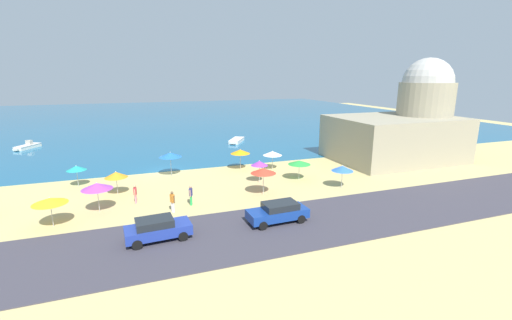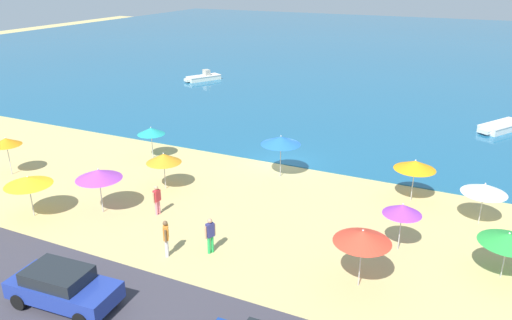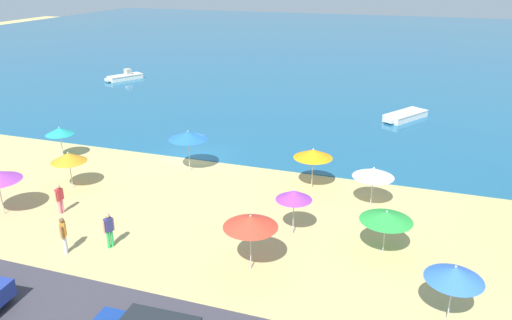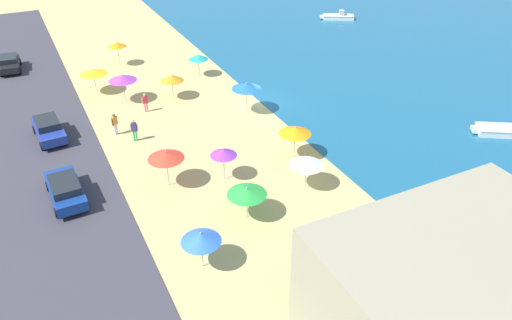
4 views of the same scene
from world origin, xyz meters
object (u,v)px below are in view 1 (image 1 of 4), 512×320
at_px(beach_umbrella_9, 263,171).
at_px(parked_car_1, 157,229).
at_px(beach_umbrella_1, 97,186).
at_px(beach_umbrella_8, 170,155).
at_px(bather_2, 191,194).
at_px(parked_car_2, 278,212).
at_px(beach_umbrella_4, 50,201).
at_px(beach_umbrella_11, 273,153).
at_px(beach_umbrella_6, 259,163).
at_px(beach_umbrella_10, 299,162).
at_px(beach_umbrella_7, 116,175).
at_px(beach_umbrella_0, 342,168).
at_px(bather_0, 172,201).
at_px(beach_umbrella_2, 240,152).
at_px(skiff_offshore, 28,146).
at_px(beach_umbrella_3, 76,168).
at_px(skiff_nearshore, 237,140).
at_px(bather_1, 135,193).

xyz_separation_m(beach_umbrella_9, parked_car_1, (-9.89, -6.12, -1.43)).
height_order(beach_umbrella_1, beach_umbrella_8, beach_umbrella_8).
height_order(bather_2, parked_car_2, bather_2).
relative_size(beach_umbrella_4, beach_umbrella_11, 1.07).
distance_m(beach_umbrella_6, beach_umbrella_10, 4.35).
height_order(beach_umbrella_7, beach_umbrella_11, beach_umbrella_7).
bearing_deg(beach_umbrella_0, beach_umbrella_7, 165.66).
bearing_deg(beach_umbrella_9, bather_0, -169.94).
bearing_deg(beach_umbrella_2, beach_umbrella_11, -18.92).
xyz_separation_m(beach_umbrella_0, bather_0, (-16.35, -0.76, -0.97)).
height_order(beach_umbrella_4, bather_2, beach_umbrella_4).
bearing_deg(skiff_offshore, beach_umbrella_0, -43.09).
bearing_deg(beach_umbrella_3, beach_umbrella_6, -15.68).
distance_m(beach_umbrella_3, beach_umbrella_9, 18.49).
height_order(beach_umbrella_6, skiff_offshore, beach_umbrella_6).
bearing_deg(beach_umbrella_10, beach_umbrella_4, -168.71).
bearing_deg(beach_umbrella_7, beach_umbrella_1, -107.82).
height_order(beach_umbrella_0, beach_umbrella_3, beach_umbrella_0).
bearing_deg(beach_umbrella_9, skiff_nearshore, 78.85).
distance_m(beach_umbrella_2, skiff_nearshore, 16.83).
xyz_separation_m(beach_umbrella_8, parked_car_1, (-2.56, -15.26, -1.51)).
distance_m(beach_umbrella_1, bather_0, 6.09).
relative_size(beach_umbrella_2, bather_2, 1.41).
relative_size(beach_umbrella_3, parked_car_1, 0.50).
bearing_deg(bather_1, beach_umbrella_7, 118.12).
height_order(beach_umbrella_7, beach_umbrella_10, beach_umbrella_7).
bearing_deg(skiff_nearshore, beach_umbrella_7, -130.53).
bearing_deg(bather_0, beach_umbrella_2, 49.61).
distance_m(beach_umbrella_4, bather_0, 8.61).
bearing_deg(beach_umbrella_7, skiff_offshore, 116.76).
distance_m(beach_umbrella_4, beach_umbrella_8, 14.18).
bearing_deg(beach_umbrella_0, bather_2, 178.78).
height_order(beach_umbrella_9, bather_2, beach_umbrella_9).
xyz_separation_m(beach_umbrella_2, beach_umbrella_3, (-17.07, -0.65, -0.24)).
bearing_deg(beach_umbrella_3, bather_1, -51.89).
height_order(bather_1, skiff_offshore, bather_1).
height_order(beach_umbrella_11, skiff_offshore, beach_umbrella_11).
height_order(beach_umbrella_1, parked_car_2, beach_umbrella_1).
bearing_deg(beach_umbrella_2, beach_umbrella_10, -51.87).
height_order(beach_umbrella_0, parked_car_2, beach_umbrella_0).
distance_m(beach_umbrella_2, beach_umbrella_3, 17.09).
xyz_separation_m(beach_umbrella_8, beach_umbrella_11, (11.49, -1.28, -0.43)).
xyz_separation_m(beach_umbrella_2, bather_2, (-7.34, -9.50, -1.16)).
bearing_deg(parked_car_2, bather_0, 146.76).
height_order(skiff_nearshore, skiff_offshore, skiff_offshore).
bearing_deg(bather_2, parked_car_2, -46.19).
bearing_deg(bather_1, beach_umbrella_0, -7.15).
height_order(beach_umbrella_4, beach_umbrella_7, beach_umbrella_4).
bearing_deg(parked_car_1, beach_umbrella_11, 44.83).
relative_size(beach_umbrella_6, skiff_offshore, 0.55).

